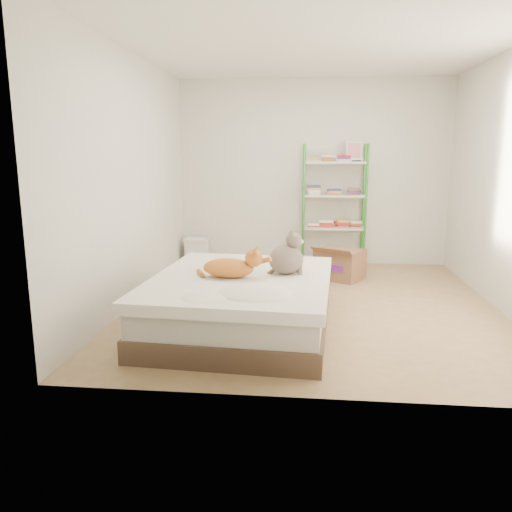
# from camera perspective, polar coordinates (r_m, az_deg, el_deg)

# --- Properties ---
(room) EXTENTS (3.81, 4.21, 2.61)m
(room) POSITION_cam_1_polar(r_m,az_deg,el_deg) (5.13, 6.72, 8.54)
(room) COLOR tan
(room) RESTS_ON ground
(bed) EXTENTS (1.68, 2.04, 0.49)m
(bed) POSITION_cam_1_polar(r_m,az_deg,el_deg) (4.52, -1.65, -5.36)
(bed) COLOR #4C372E
(bed) RESTS_ON ground
(orange_cat) EXTENTS (0.56, 0.33, 0.22)m
(orange_cat) POSITION_cam_1_polar(r_m,az_deg,el_deg) (4.40, -3.17, -1.08)
(orange_cat) COLOR #C46B26
(orange_cat) RESTS_ON bed
(grey_cat) EXTENTS (0.39, 0.34, 0.39)m
(grey_cat) POSITION_cam_1_polar(r_m,az_deg,el_deg) (4.51, 3.47, 0.32)
(grey_cat) COLOR gray
(grey_cat) RESTS_ON bed
(shelf_unit) EXTENTS (0.88, 0.36, 1.74)m
(shelf_unit) POSITION_cam_1_polar(r_m,az_deg,el_deg) (7.05, 8.93, 6.01)
(shelf_unit) COLOR green
(shelf_unit) RESTS_ON ground
(cardboard_box) EXTENTS (0.69, 0.72, 0.44)m
(cardboard_box) POSITION_cam_1_polar(r_m,az_deg,el_deg) (6.43, 9.55, -0.90)
(cardboard_box) COLOR #8B5F49
(cardboard_box) RESTS_ON ground
(white_bin) EXTENTS (0.33, 0.29, 0.37)m
(white_bin) POSITION_cam_1_polar(r_m,az_deg,el_deg) (7.28, -6.79, 0.61)
(white_bin) COLOR white
(white_bin) RESTS_ON ground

